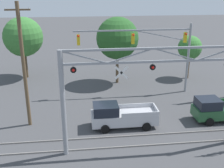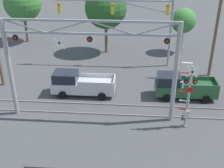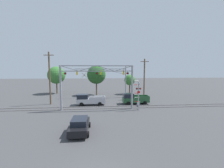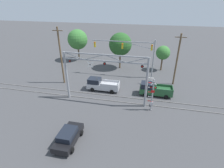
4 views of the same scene
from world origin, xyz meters
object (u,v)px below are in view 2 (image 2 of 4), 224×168
at_px(pickup_truck_lead, 80,84).
at_px(pickup_truck_following, 182,87).
at_px(traffic_signal_span, 140,17).
at_px(background_tree_beyond_span, 183,21).
at_px(background_tree_far_left_verge, 106,8).
at_px(utility_pole_right, 216,29).
at_px(crossing_signal_mast, 187,100).
at_px(background_tree_far_right_verge, 22,3).
at_px(crossing_gantry, 90,60).

relative_size(pickup_truck_lead, pickup_truck_following, 1.05).
height_order(traffic_signal_span, background_tree_beyond_span, traffic_signal_span).
xyz_separation_m(traffic_signal_span, pickup_truck_following, (3.57, -6.78, -4.10)).
bearing_deg(traffic_signal_span, background_tree_beyond_span, 40.69).
bearing_deg(traffic_signal_span, background_tree_far_left_verge, 135.34).
relative_size(pickup_truck_following, background_tree_beyond_span, 0.96).
bearing_deg(utility_pole_right, crossing_signal_mast, -112.57).
height_order(pickup_truck_lead, pickup_truck_following, same).
xyz_separation_m(traffic_signal_span, background_tree_far_right_verge, (-14.46, 6.92, -0.07)).
relative_size(pickup_truck_lead, background_tree_far_left_verge, 0.70).
xyz_separation_m(crossing_signal_mast, pickup_truck_following, (0.38, 4.32, -1.21)).
xyz_separation_m(background_tree_beyond_span, background_tree_far_left_verge, (-8.73, -0.64, 1.44)).
bearing_deg(crossing_signal_mast, crossing_gantry, 173.26).
bearing_deg(utility_pole_right, background_tree_beyond_span, 106.52).
xyz_separation_m(pickup_truck_lead, utility_pole_right, (11.83, 4.81, 3.61)).
height_order(pickup_truck_following, utility_pole_right, utility_pole_right).
bearing_deg(crossing_gantry, background_tree_far_left_verge, 91.25).
relative_size(crossing_signal_mast, background_tree_far_left_verge, 0.64).
xyz_separation_m(pickup_truck_following, utility_pole_right, (3.35, 4.66, 3.61)).
height_order(crossing_gantry, traffic_signal_span, traffic_signal_span).
bearing_deg(crossing_signal_mast, traffic_signal_span, 106.02).
height_order(pickup_truck_lead, background_tree_far_left_verge, background_tree_far_left_verge).
relative_size(traffic_signal_span, utility_pole_right, 1.33).
xyz_separation_m(crossing_gantry, background_tree_far_left_verge, (-0.30, 13.99, 0.69)).
distance_m(traffic_signal_span, utility_pole_right, 7.25).
xyz_separation_m(crossing_gantry, pickup_truck_lead, (-1.50, 3.39, -3.54)).
bearing_deg(background_tree_beyond_span, utility_pole_right, -73.48).
height_order(crossing_gantry, crossing_signal_mast, crossing_gantry).
height_order(pickup_truck_following, background_tree_beyond_span, background_tree_beyond_span).
bearing_deg(pickup_truck_following, crossing_gantry, -153.09).
relative_size(crossing_signal_mast, background_tree_beyond_span, 0.93).
relative_size(crossing_gantry, utility_pole_right, 1.33).
height_order(crossing_signal_mast, traffic_signal_span, traffic_signal_span).
bearing_deg(background_tree_far_right_verge, background_tree_far_left_verge, -16.83).
relative_size(utility_pole_right, background_tree_far_left_verge, 1.17).
relative_size(crossing_gantry, crossing_signal_mast, 2.43).
bearing_deg(crossing_gantry, background_tree_beyond_span, 60.06).
distance_m(pickup_truck_lead, background_tree_far_left_verge, 11.48).
distance_m(crossing_signal_mast, pickup_truck_lead, 9.18).
relative_size(pickup_truck_following, background_tree_far_left_verge, 0.66).
xyz_separation_m(crossing_gantry, background_tree_beyond_span, (8.42, 14.63, -0.75)).
height_order(crossing_gantry, background_tree_far_left_verge, background_tree_far_left_verge).
relative_size(pickup_truck_lead, background_tree_beyond_span, 1.01).
height_order(traffic_signal_span, background_tree_far_left_verge, background_tree_far_left_verge).
bearing_deg(crossing_signal_mast, pickup_truck_lead, 152.75).
bearing_deg(background_tree_far_left_verge, utility_pole_right, -28.58).
relative_size(utility_pole_right, background_tree_far_right_verge, 1.21).
bearing_deg(crossing_signal_mast, background_tree_beyond_span, 83.24).
height_order(pickup_truck_lead, background_tree_beyond_span, background_tree_beyond_span).
bearing_deg(traffic_signal_span, pickup_truck_following, -62.21).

